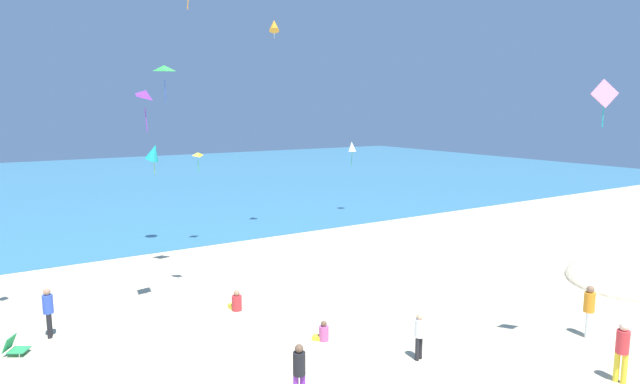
% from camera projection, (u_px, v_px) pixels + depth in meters
% --- Properties ---
extents(ground_plane, '(120.00, 120.00, 0.00)m').
position_uv_depth(ground_plane, '(288.00, 287.00, 22.88)').
color(ground_plane, beige).
extents(ocean_water, '(120.00, 60.00, 0.05)m').
position_uv_depth(ocean_water, '(105.00, 183.00, 55.06)').
color(ocean_water, teal).
rests_on(ocean_water, ground_plane).
extents(beach_chair_far_right, '(0.83, 0.79, 0.59)m').
position_uv_depth(beach_chair_far_right, '(14.00, 347.00, 16.60)').
color(beach_chair_far_right, '#2D9956').
rests_on(beach_chair_far_right, ground_plane).
extents(person_1, '(0.42, 0.42, 1.74)m').
position_uv_depth(person_1, '(622.00, 348.00, 14.77)').
color(person_1, yellow).
rests_on(person_1, ground_plane).
extents(person_2, '(0.48, 0.48, 1.76)m').
position_uv_depth(person_2, '(589.00, 308.00, 17.76)').
color(person_2, white).
rests_on(person_2, ground_plane).
extents(person_3, '(0.56, 0.59, 0.67)m').
position_uv_depth(person_3, '(323.00, 333.00, 17.60)').
color(person_3, '#D8599E').
rests_on(person_3, ground_plane).
extents(person_4, '(0.35, 0.35, 1.46)m').
position_uv_depth(person_4, '(419.00, 333.00, 16.17)').
color(person_4, black).
rests_on(person_4, ground_plane).
extents(person_5, '(0.39, 0.39, 1.68)m').
position_uv_depth(person_5, '(48.00, 309.00, 17.75)').
color(person_5, black).
rests_on(person_5, ground_plane).
extents(person_6, '(0.39, 0.39, 1.62)m').
position_uv_depth(person_6, '(299.00, 370.00, 13.68)').
color(person_6, purple).
rests_on(person_6, ground_plane).
extents(person_8, '(0.42, 0.66, 0.79)m').
position_uv_depth(person_8, '(236.00, 303.00, 20.26)').
color(person_8, red).
rests_on(person_8, ground_plane).
extents(kite_yellow, '(0.54, 0.43, 1.15)m').
position_uv_depth(kite_yellow, '(198.00, 154.00, 29.32)').
color(kite_yellow, yellow).
extents(kite_orange, '(0.91, 1.00, 1.18)m').
position_uv_depth(kite_orange, '(274.00, 25.00, 31.12)').
color(kite_orange, orange).
extents(kite_purple, '(0.88, 0.89, 1.50)m').
position_uv_depth(kite_purple, '(146.00, 94.00, 18.45)').
color(kite_purple, purple).
extents(kite_teal, '(1.18, 1.23, 1.73)m').
position_uv_depth(kite_teal, '(154.00, 152.00, 29.47)').
color(kite_teal, '#1EADAD').
extents(kite_white, '(0.68, 0.74, 1.83)m').
position_uv_depth(kite_white, '(352.00, 147.00, 38.79)').
color(kite_white, white).
extents(kite_pink, '(0.72, 0.42, 1.32)m').
position_uv_depth(kite_pink, '(605.00, 94.00, 14.80)').
color(kite_pink, pink).
extents(kite_green, '(0.85, 0.74, 1.53)m').
position_uv_depth(kite_green, '(164.00, 68.00, 23.01)').
color(kite_green, green).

